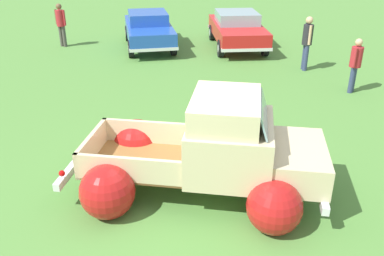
# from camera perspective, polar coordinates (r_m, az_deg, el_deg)

# --- Properties ---
(ground_plane) EXTENTS (80.00, 80.00, 0.00)m
(ground_plane) POSITION_cam_1_polar(r_m,az_deg,el_deg) (7.92, 0.24, -8.49)
(ground_plane) COLOR #548C3D
(vintage_pickup_truck) EXTENTS (4.88, 3.39, 1.96)m
(vintage_pickup_truck) POSITION_cam_1_polar(r_m,az_deg,el_deg) (7.48, 3.20, -3.93)
(vintage_pickup_truck) COLOR black
(vintage_pickup_truck) RESTS_ON ground
(show_car_0) EXTENTS (2.46, 4.47, 1.43)m
(show_car_0) POSITION_cam_1_polar(r_m,az_deg,el_deg) (17.56, -6.02, 13.52)
(show_car_0) COLOR black
(show_car_0) RESTS_ON ground
(show_car_1) EXTENTS (2.13, 4.40, 1.43)m
(show_car_1) POSITION_cam_1_polar(r_m,az_deg,el_deg) (17.60, 6.25, 13.54)
(show_car_1) COLOR black
(show_car_1) RESTS_ON ground
(spectator_0) EXTENTS (0.35, 0.53, 1.84)m
(spectator_0) POSITION_cam_1_polar(r_m,az_deg,el_deg) (14.93, 15.63, 11.67)
(spectator_0) COLOR navy
(spectator_0) RESTS_ON ground
(spectator_1) EXTENTS (0.51, 0.46, 1.76)m
(spectator_1) POSITION_cam_1_polar(r_m,az_deg,el_deg) (18.39, -17.68, 13.76)
(spectator_1) COLOR #4C4742
(spectator_1) RESTS_ON ground
(spectator_2) EXTENTS (0.47, 0.49, 1.63)m
(spectator_2) POSITION_cam_1_polar(r_m,az_deg,el_deg) (13.23, 21.66, 8.44)
(spectator_2) COLOR navy
(spectator_2) RESTS_ON ground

